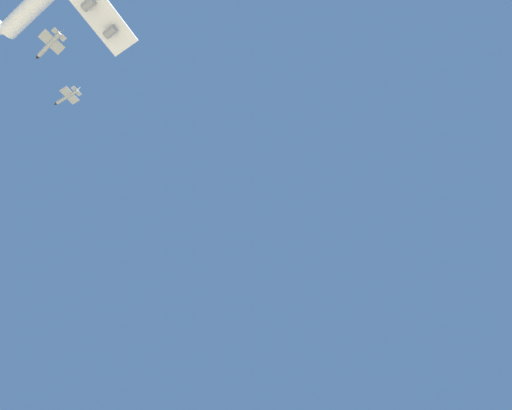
# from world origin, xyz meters

# --- Properties ---
(chase_jet_left_wing) EXTENTS (15.30, 8.88, 4.00)m
(chase_jet_left_wing) POSITION_xyz_m (42.60, 130.37, 141.72)
(chase_jet_left_wing) COLOR #999EA3
(chase_jet_right_wing) EXTENTS (14.99, 9.30, 4.00)m
(chase_jet_right_wing) POSITION_xyz_m (77.14, 121.22, 167.78)
(chase_jet_right_wing) COLOR #999EA3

